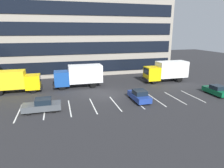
# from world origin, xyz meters

# --- Properties ---
(ground_plane) EXTENTS (120.00, 120.00, 0.00)m
(ground_plane) POSITION_xyz_m (0.00, 0.00, 0.00)
(ground_plane) COLOR #262628
(office_building) EXTENTS (34.87, 10.49, 18.00)m
(office_building) POSITION_xyz_m (0.00, 17.95, 9.00)
(office_building) COLOR gray
(office_building) RESTS_ON ground_plane
(lot_markings) EXTENTS (22.54, 5.40, 0.01)m
(lot_markings) POSITION_xyz_m (0.00, -3.65, 0.00)
(lot_markings) COLOR silver
(lot_markings) RESTS_ON ground_plane
(box_truck_yellow) EXTENTS (7.76, 2.57, 3.60)m
(box_truck_yellow) POSITION_xyz_m (11.88, 4.79, 2.03)
(box_truck_yellow) COLOR yellow
(box_truck_yellow) RESTS_ON ground_plane
(box_truck_blue) EXTENTS (7.62, 2.52, 3.53)m
(box_truck_blue) POSITION_xyz_m (-3.44, 5.19, 1.99)
(box_truck_blue) COLOR #194799
(box_truck_blue) RESTS_ON ground_plane
(box_truck_yellow_all) EXTENTS (7.06, 2.34, 3.27)m
(box_truck_yellow_all) POSITION_xyz_m (-12.92, 4.59, 1.84)
(box_truck_yellow_all) COLOR yellow
(box_truck_yellow_all) RESTS_ON ground_plane
(sedan_charcoal) EXTENTS (4.17, 1.75, 1.49)m
(sedan_charcoal) POSITION_xyz_m (-8.61, -3.88, 0.71)
(sedan_charcoal) COLOR #474C51
(sedan_charcoal) RESTS_ON ground_plane
(sedan_forest) EXTENTS (1.64, 3.92, 1.41)m
(sedan_forest) POSITION_xyz_m (14.80, -3.96, 0.66)
(sedan_forest) COLOR #0C5933
(sedan_forest) RESTS_ON ground_plane
(sedan_navy) EXTENTS (1.74, 4.16, 1.49)m
(sedan_navy) POSITION_xyz_m (3.27, -3.47, 0.70)
(sedan_navy) COLOR navy
(sedan_navy) RESTS_ON ground_plane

